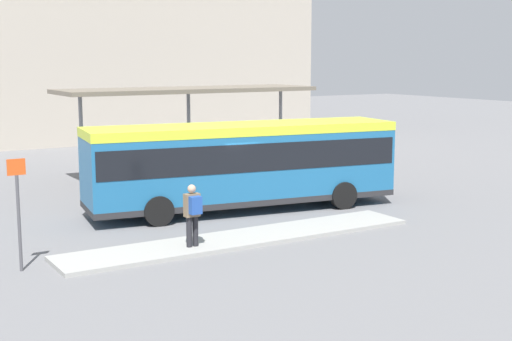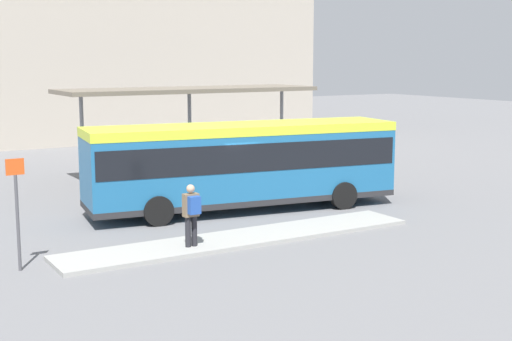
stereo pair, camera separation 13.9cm
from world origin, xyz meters
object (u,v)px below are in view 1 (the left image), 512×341
object	(u,v)px
pedestrian_waiting	(193,211)
bicycle_green	(341,160)
city_bus	(243,160)
bicycle_orange	(360,164)
bicycle_red	(348,162)
platform_sign	(18,209)

from	to	relation	value
pedestrian_waiting	bicycle_green	xyz separation A→B (m)	(12.85, 9.93, -0.77)
pedestrian_waiting	city_bus	bearing A→B (deg)	-45.54
city_bus	bicycle_orange	bearing A→B (deg)	34.86
bicycle_red	bicycle_green	size ratio (longest dim) A/B	1.06
bicycle_red	bicycle_orange	bearing A→B (deg)	4.55
bicycle_green	bicycle_orange	bearing A→B (deg)	-2.48
city_bus	platform_sign	bearing A→B (deg)	-149.68
city_bus	platform_sign	world-z (taller)	city_bus
pedestrian_waiting	bicycle_red	size ratio (longest dim) A/B	1.04
bicycle_red	platform_sign	xyz separation A→B (m)	(-17.10, -8.55, 1.20)
bicycle_green	pedestrian_waiting	bearing A→B (deg)	-48.48
pedestrian_waiting	bicycle_red	bearing A→B (deg)	-55.13
city_bus	pedestrian_waiting	xyz separation A→B (m)	(-3.85, -3.89, -0.65)
bicycle_orange	bicycle_red	bearing A→B (deg)	175.79
pedestrian_waiting	bicycle_green	size ratio (longest dim) A/B	1.11
bicycle_red	bicycle_green	xyz separation A→B (m)	(0.20, 0.83, -0.02)
bicycle_red	city_bus	bearing A→B (deg)	-55.93
pedestrian_waiting	bicycle_orange	distance (m)	15.15
bicycle_red	platform_sign	bearing A→B (deg)	-60.01
bicycle_orange	bicycle_green	world-z (taller)	bicycle_orange
pedestrian_waiting	bicycle_red	distance (m)	15.61
bicycle_orange	platform_sign	bearing A→B (deg)	-71.05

